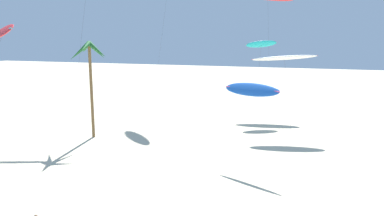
{
  "coord_description": "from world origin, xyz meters",
  "views": [
    {
      "loc": [
        7.61,
        0.04,
        11.36
      ],
      "look_at": [
        1.46,
        16.94,
        7.99
      ],
      "focal_mm": 34.82,
      "sensor_mm": 36.0,
      "label": 1
    }
  ],
  "objects": [
    {
      "name": "palm_tree_2",
      "position": [
        -17.65,
        35.73,
        9.13
      ],
      "size": [
        4.79,
        5.03,
        11.11
      ],
      "color": "brown",
      "rests_on": "ground"
    },
    {
      "name": "flying_kite_6",
      "position": [
        1.18,
        33.63,
        6.77
      ],
      "size": [
        5.88,
        8.03,
        7.45
      ],
      "color": "blue",
      "rests_on": "ground"
    },
    {
      "name": "flying_kite_9",
      "position": [
        -15.67,
        22.11,
        11.86
      ],
      "size": [
        5.8,
        4.99,
        12.64
      ],
      "color": "red",
      "rests_on": "ground"
    },
    {
      "name": "flying_kite_1",
      "position": [
        2.62,
        46.59,
        9.05
      ],
      "size": [
        7.94,
        7.3,
        9.69
      ],
      "color": "white",
      "rests_on": "ground"
    },
    {
      "name": "flying_kite_0",
      "position": [
        -1.51,
        54.25,
        10.58
      ],
      "size": [
        4.59,
        6.75,
        11.34
      ],
      "color": "#19B2B7",
      "rests_on": "ground"
    }
  ]
}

